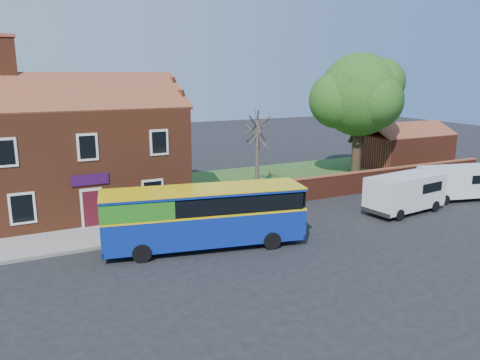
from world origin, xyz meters
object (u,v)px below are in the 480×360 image
bus (198,215)px  van_near (405,192)px  van_far (458,181)px  large_tree (359,97)px

bus → van_near: bus is taller
bus → van_near: size_ratio=1.83×
van_near → van_far: (5.50, 0.57, -0.03)m
bus → van_near: bearing=11.2°
bus → large_tree: size_ratio=1.01×
bus → large_tree: large_tree is taller
bus → van_near: (13.81, -0.03, -0.40)m
large_tree → bus: bearing=-152.6°
van_far → bus: bearing=-164.7°
bus → van_far: 19.32m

